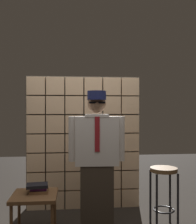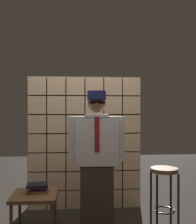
% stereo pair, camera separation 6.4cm
% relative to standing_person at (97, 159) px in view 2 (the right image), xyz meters
% --- Properties ---
extents(glass_block_wall, '(1.74, 0.10, 2.02)m').
position_rel_standing_person_xyz_m(glass_block_wall, '(-0.12, 0.87, 0.10)').
color(glass_block_wall, '#E0B78C').
rests_on(glass_block_wall, ground).
extents(standing_person, '(0.68, 0.29, 1.72)m').
position_rel_standing_person_xyz_m(standing_person, '(0.00, 0.00, 0.00)').
color(standing_person, '#382D23').
rests_on(standing_person, ground).
extents(bar_stool, '(0.34, 0.34, 0.76)m').
position_rel_standing_person_xyz_m(bar_stool, '(0.86, 0.06, -0.33)').
color(bar_stool, brown).
rests_on(bar_stool, ground).
extents(side_table, '(0.52, 0.52, 0.50)m').
position_rel_standing_person_xyz_m(side_table, '(-0.74, -0.03, -0.46)').
color(side_table, brown).
rests_on(side_table, ground).
extents(book_stack, '(0.27, 0.21, 0.10)m').
position_rel_standing_person_xyz_m(book_stack, '(-0.70, 0.03, -0.34)').
color(book_stack, brown).
rests_on(book_stack, side_table).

